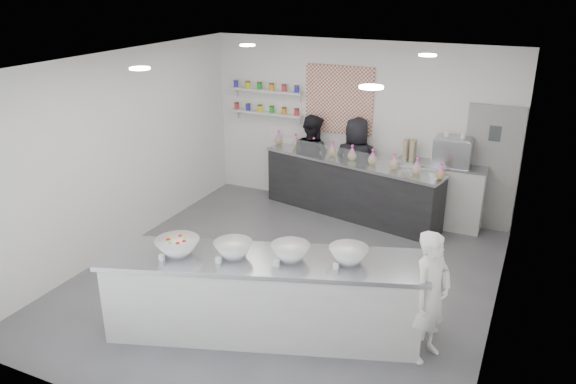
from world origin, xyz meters
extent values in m
plane|color=#515156|center=(0.00, 0.00, 0.00)|extent=(6.00, 6.00, 0.00)
plane|color=white|center=(0.00, 0.00, 3.00)|extent=(6.00, 6.00, 0.00)
plane|color=white|center=(0.00, 3.00, 1.50)|extent=(5.50, 0.00, 5.50)
plane|color=white|center=(-2.75, 0.00, 1.50)|extent=(0.00, 6.00, 6.00)
plane|color=white|center=(2.75, 0.00, 1.50)|extent=(0.00, 6.00, 6.00)
cube|color=gray|center=(2.30, 2.97, 1.05)|extent=(0.88, 0.04, 2.10)
cube|color=#AE4428|center=(-0.35, 2.98, 1.95)|extent=(1.25, 0.03, 1.20)
cube|color=silver|center=(-1.75, 2.90, 1.60)|extent=(1.45, 0.22, 0.04)
cube|color=silver|center=(-1.75, 2.90, 2.02)|extent=(1.45, 0.22, 0.04)
cylinder|color=white|center=(-1.40, -1.00, 2.98)|extent=(0.24, 0.24, 0.02)
cylinder|color=white|center=(1.40, -1.00, 2.98)|extent=(0.24, 0.24, 0.02)
cylinder|color=white|center=(-1.40, 1.60, 2.98)|extent=(0.24, 0.24, 0.02)
cylinder|color=white|center=(1.40, 1.60, 2.98)|extent=(0.24, 0.24, 0.02)
cube|color=#BBBAB5|center=(0.31, -1.27, 0.50)|extent=(3.76, 1.99, 1.00)
cube|color=black|center=(0.07, 2.54, 0.51)|extent=(3.36, 1.29, 1.02)
cube|color=white|center=(0.01, 2.26, 1.16)|extent=(3.19, 0.70, 0.28)
cube|color=#BBBAB5|center=(1.55, 2.78, 0.55)|extent=(1.47, 0.47, 1.09)
cube|color=#93969E|center=(1.71, 2.78, 1.32)|extent=(0.59, 0.41, 0.45)
imported|color=white|center=(2.15, -0.88, 0.76)|extent=(0.55, 0.65, 1.52)
imported|color=black|center=(-0.77, 2.79, 0.84)|extent=(1.00, 0.91, 1.69)
imported|color=black|center=(0.07, 2.79, 0.86)|extent=(0.93, 0.69, 1.72)
camera|label=1|loc=(2.96, -6.27, 3.99)|focal=35.00mm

